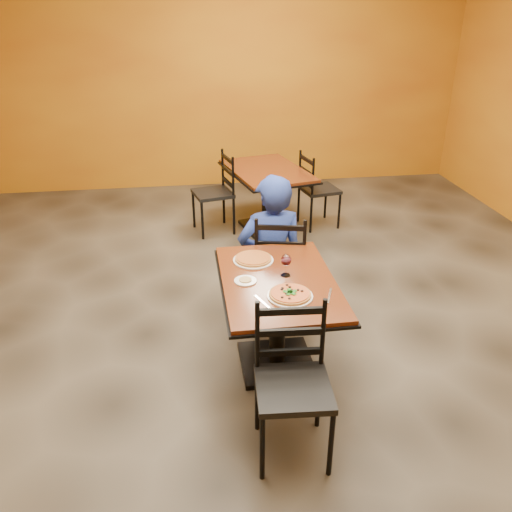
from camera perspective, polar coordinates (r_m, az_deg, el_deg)
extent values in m
cube|color=black|center=(4.54, 1.13, -7.89)|extent=(7.00, 8.00, 0.01)
cube|color=#C17F15|center=(7.81, -3.72, 18.45)|extent=(7.00, 0.01, 3.00)
cube|color=#5E1C0E|center=(3.74, 2.45, -2.80)|extent=(0.80, 1.20, 0.03)
cube|color=black|center=(3.75, 2.44, -3.13)|extent=(0.83, 1.23, 0.02)
cylinder|color=black|center=(3.93, 2.35, -7.46)|extent=(0.12, 0.12, 0.66)
cube|color=black|center=(4.13, 2.26, -11.50)|extent=(0.55, 0.55, 0.04)
cube|color=#5E1C0E|center=(6.25, 1.22, 9.35)|extent=(1.06, 1.36, 0.03)
cube|color=black|center=(6.25, 1.22, 9.13)|extent=(1.10, 1.40, 0.02)
cylinder|color=black|center=(6.36, 1.19, 6.20)|extent=(0.12, 0.12, 0.66)
cube|color=black|center=(6.49, 1.16, 3.29)|extent=(0.67, 0.67, 0.04)
imported|color=navy|center=(4.64, 1.68, 1.62)|extent=(0.64, 0.45, 1.23)
cylinder|color=white|center=(3.52, 3.74, -4.39)|extent=(0.31, 0.31, 0.01)
cylinder|color=maroon|center=(3.52, 3.75, -4.16)|extent=(0.28, 0.28, 0.02)
cylinder|color=white|center=(3.99, -0.30, -0.45)|extent=(0.31, 0.31, 0.01)
cylinder|color=#B46D22|center=(3.98, -0.30, -0.25)|extent=(0.28, 0.28, 0.02)
cylinder|color=white|center=(3.70, -1.17, -2.73)|extent=(0.16, 0.16, 0.01)
cylinder|color=tan|center=(3.70, -1.17, -2.61)|extent=(0.09, 0.09, 0.01)
cube|color=silver|center=(3.46, 0.68, -5.03)|extent=(0.08, 0.18, 0.00)
cube|color=silver|center=(3.56, 8.04, -4.31)|extent=(0.09, 0.20, 0.00)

